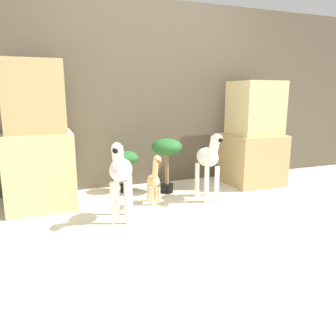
% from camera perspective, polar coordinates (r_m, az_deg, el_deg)
% --- Properties ---
extents(ground_plane, '(14.00, 14.00, 0.00)m').
position_cam_1_polar(ground_plane, '(2.86, 5.64, -10.30)').
color(ground_plane, beige).
extents(wall_back, '(6.40, 0.08, 2.20)m').
position_cam_1_polar(wall_back, '(4.10, -4.01, 12.48)').
color(wall_back, brown).
rests_on(wall_back, ground_plane).
extents(rock_pillar_left, '(0.64, 0.63, 1.43)m').
position_cam_1_polar(rock_pillar_left, '(3.46, -21.71, 4.12)').
color(rock_pillar_left, '#DBC184').
rests_on(rock_pillar_left, ground_plane).
extents(rock_pillar_right, '(0.64, 0.63, 1.27)m').
position_cam_1_polar(rock_pillar_right, '(4.24, 14.64, 5.04)').
color(rock_pillar_right, tan).
rests_on(rock_pillar_right, ground_plane).
extents(zebra_right, '(0.20, 0.46, 0.74)m').
position_cam_1_polar(zebra_right, '(3.48, 7.07, 1.50)').
color(zebra_right, white).
rests_on(zebra_right, ground_plane).
extents(zebra_left, '(0.30, 0.47, 0.74)m').
position_cam_1_polar(zebra_left, '(2.91, -8.28, -0.79)').
color(zebra_left, white).
rests_on(zebra_left, ground_plane).
extents(giraffe_figurine, '(0.14, 0.35, 0.54)m').
position_cam_1_polar(giraffe_figurine, '(3.34, -2.43, -1.68)').
color(giraffe_figurine, tan).
rests_on(giraffe_figurine, ground_plane).
extents(potted_palm_front, '(0.34, 0.34, 0.63)m').
position_cam_1_polar(potted_palm_front, '(3.71, -0.21, 2.93)').
color(potted_palm_front, black).
rests_on(potted_palm_front, ground_plane).
extents(potted_palm_back, '(0.30, 0.30, 0.48)m').
position_cam_1_polar(potted_palm_back, '(3.79, -7.39, 1.11)').
color(potted_palm_back, black).
rests_on(potted_palm_back, ground_plane).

